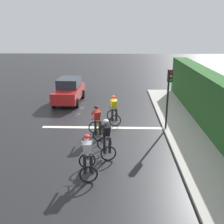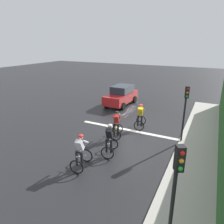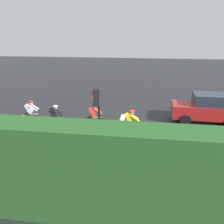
{
  "view_description": "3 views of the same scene",
  "coord_description": "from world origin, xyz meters",
  "views": [
    {
      "loc": [
        -0.87,
        14.34,
        5.48
      ],
      "look_at": [
        -0.46,
        1.12,
        1.14
      ],
      "focal_mm": 42.56,
      "sensor_mm": 36.0,
      "label": 1
    },
    {
      "loc": [
        -4.65,
        12.17,
        5.54
      ],
      "look_at": [
        0.98,
        1.02,
        1.28
      ],
      "focal_mm": 32.91,
      "sensor_mm": 36.0,
      "label": 2
    },
    {
      "loc": [
        -11.56,
        -0.91,
        5.29
      ],
      "look_at": [
        0.65,
        0.87,
        1.11
      ],
      "focal_mm": 38.02,
      "sensor_mm": 36.0,
      "label": 3
    }
  ],
  "objects": [
    {
      "name": "ground_plane",
      "position": [
        0.0,
        0.0,
        0.0
      ],
      "size": [
        80.0,
        80.0,
        0.0
      ],
      "primitive_type": "plane",
      "color": "black"
    },
    {
      "name": "sidewalk_kerb",
      "position": [
        -4.68,
        2.0,
        0.06
      ],
      "size": [
        2.8,
        20.68,
        0.12
      ],
      "primitive_type": "cube",
      "color": "#ADA89E",
      "rests_on": "ground"
    },
    {
      "name": "stone_wall_low",
      "position": [
        -5.58,
        2.0,
        0.22
      ],
      "size": [
        0.44,
        20.68,
        0.43
      ],
      "primitive_type": "cube",
      "color": "gray",
      "rests_on": "ground"
    },
    {
      "name": "hedge_wall",
      "position": [
        -5.88,
        2.0,
        1.46
      ],
      "size": [
        1.1,
        20.68,
        2.91
      ],
      "primitive_type": "cube",
      "color": "#265623",
      "rests_on": "ground"
    },
    {
      "name": "road_marking_stop_line",
      "position": [
        0.0,
        0.48,
        0.0
      ],
      "size": [
        7.0,
        0.3,
        0.01
      ],
      "primitive_type": "cube",
      "color": "silver",
      "rests_on": "ground"
    },
    {
      "name": "cyclist_lead",
      "position": [
        0.32,
        5.49,
        0.8
      ],
      "size": [
        0.85,
        1.18,
        1.66
      ],
      "color": "black",
      "rests_on": "ground"
    },
    {
      "name": "cyclist_second",
      "position": [
        -0.3,
        3.83,
        0.8
      ],
      "size": [
        0.91,
        1.21,
        1.66
      ],
      "color": "black",
      "rests_on": "ground"
    },
    {
      "name": "cyclist_mid",
      "position": [
        0.27,
        1.83,
        0.8
      ],
      "size": [
        0.98,
        1.24,
        1.66
      ],
      "color": "black",
      "rests_on": "ground"
    },
    {
      "name": "cyclist_fourth",
      "position": [
        -0.52,
        -0.2,
        0.8
      ],
      "size": [
        0.88,
        1.19,
        1.66
      ],
      "color": "black",
      "rests_on": "ground"
    },
    {
      "name": "car_red",
      "position": [
        2.9,
        -4.69,
        0.87
      ],
      "size": [
        1.98,
        4.15,
        1.76
      ],
      "color": "#B21E1E",
      "rests_on": "ground"
    },
    {
      "name": "traffic_light_near_crossing",
      "position": [
        -3.4,
        0.82,
        2.22
      ],
      "size": [
        0.25,
        0.31,
        3.34
      ],
      "color": "black",
      "rests_on": "ground"
    }
  ]
}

